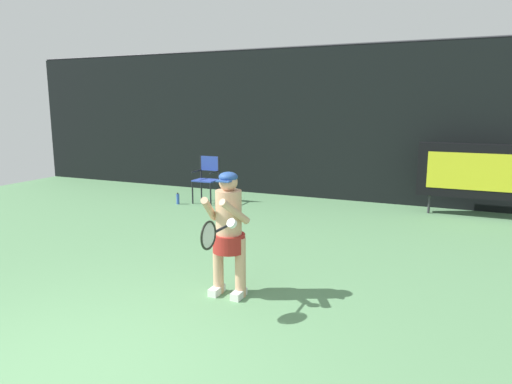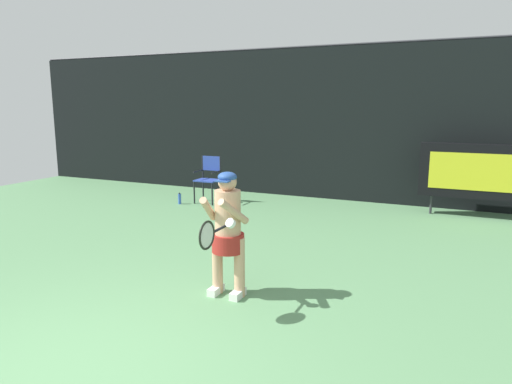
{
  "view_description": "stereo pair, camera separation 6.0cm",
  "coord_description": "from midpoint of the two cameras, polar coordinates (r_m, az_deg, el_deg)",
  "views": [
    {
      "loc": [
        2.89,
        -2.52,
        2.28
      ],
      "look_at": [
        0.26,
        3.45,
        1.05
      ],
      "focal_mm": 32.72,
      "sensor_mm": 36.0,
      "label": 1
    },
    {
      "loc": [
        2.95,
        -2.5,
        2.28
      ],
      "look_at": [
        0.26,
        3.45,
        1.05
      ],
      "focal_mm": 32.72,
      "sensor_mm": 36.0,
      "label": 2
    }
  ],
  "objects": [
    {
      "name": "backdrop_screen",
      "position": [
        11.4,
        9.52,
        8.17
      ],
      "size": [
        18.0,
        0.12,
        3.66
      ],
      "color": "black",
      "rests_on": "ground"
    },
    {
      "name": "scoreboard",
      "position": [
        10.4,
        25.55,
        2.26
      ],
      "size": [
        2.2,
        0.21,
        1.5
      ],
      "color": "black",
      "rests_on": "ground"
    },
    {
      "name": "umpire_chair",
      "position": [
        10.97,
        -5.64,
        1.91
      ],
      "size": [
        0.52,
        0.44,
        1.08
      ],
      "color": "black",
      "rests_on": "ground"
    },
    {
      "name": "water_bottle",
      "position": [
        10.95,
        -9.16,
        -0.82
      ],
      "size": [
        0.07,
        0.07,
        0.27
      ],
      "color": "blue",
      "rests_on": "ground"
    },
    {
      "name": "tennis_player",
      "position": [
        5.55,
        -3.19,
        -4.48
      ],
      "size": [
        0.53,
        0.6,
        1.51
      ],
      "color": "white",
      "rests_on": "ground"
    },
    {
      "name": "tennis_racket",
      "position": [
        4.93,
        -5.54,
        -5.22
      ],
      "size": [
        0.03,
        0.6,
        0.31
      ],
      "rotation": [
        0.0,
        0.0,
        0.16
      ],
      "color": "black"
    }
  ]
}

